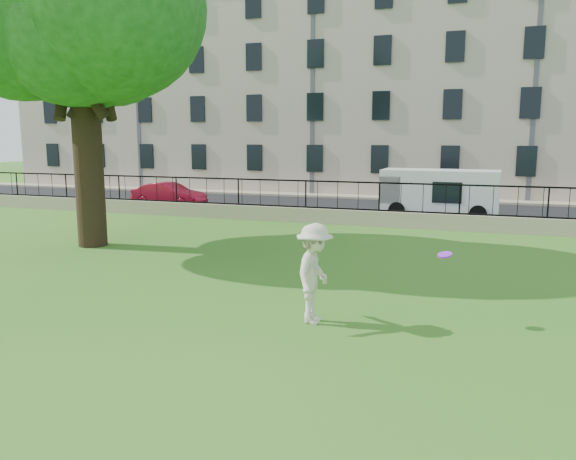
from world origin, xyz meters
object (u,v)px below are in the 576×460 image
at_px(man, 314,274).
at_px(frisbee, 445,255).
at_px(red_sedan, 169,195).
at_px(white_van, 439,194).

bearing_deg(man, frisbee, -69.99).
distance_m(frisbee, red_sedan, 19.53).
relative_size(man, white_van, 0.39).
relative_size(man, red_sedan, 0.51).
xyz_separation_m(man, white_van, (1.02, 15.32, 0.09)).
bearing_deg(white_van, red_sedan, -174.01).
height_order(frisbee, white_van, white_van).
height_order(man, white_van, white_van).
height_order(red_sedan, white_van, white_van).
height_order(frisbee, red_sedan, frisbee).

